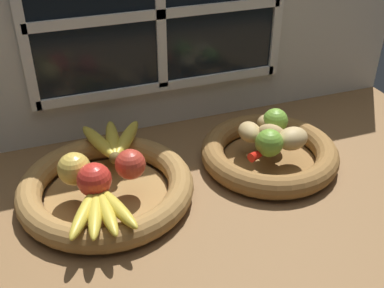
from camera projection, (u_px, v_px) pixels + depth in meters
The scene contains 16 objects.
ground_plane at pixel (200, 188), 108.62cm from camera, with size 140.00×90.00×3.00cm, color brown.
back_wall at pixel (158, 24), 116.59cm from camera, with size 140.00×4.60×55.00cm.
fruit_bowl_left at pixel (106, 188), 101.93cm from camera, with size 37.94×37.94×5.50cm.
fruit_bowl_right at pixel (269, 153), 113.34cm from camera, with size 32.91×32.91×5.50cm.
apple_red_right at pixel (130, 163), 98.93cm from camera, with size 6.51×6.51×6.51cm, color #B73828.
apple_red_front at pixel (94, 180), 93.63cm from camera, with size 6.99×6.99×6.99cm, color red.
apple_golden_left at pixel (74, 169), 96.88cm from camera, with size 6.91×6.91×6.91cm, color gold.
banana_bunch_front at pixel (100, 210), 89.27cm from camera, with size 14.14×16.56×2.68cm.
banana_bunch_back at pixel (113, 141), 109.85cm from camera, with size 15.57×17.82×3.03cm.
potato_large at pixel (271, 134), 110.47cm from camera, with size 6.91×4.47×4.89cm, color #A38451.
potato_oblong at pixel (250, 132), 111.95cm from camera, with size 6.91×5.28×4.31cm, color tan.
potato_small at pixel (292, 139), 108.60cm from camera, with size 7.76×5.97×5.16cm, color tan.
potato_back at pixel (270, 124), 115.14cm from camera, with size 6.49×4.90×4.40cm, color tan.
lime_near at pixel (269, 143), 105.81cm from camera, with size 6.38×6.38×6.38cm, color #6B9E33.
lime_far at pixel (275, 121), 114.54cm from camera, with size 6.17×6.17×6.17cm, color #6B9E33.
chili_pepper at pixel (268, 149), 107.65cm from camera, with size 2.17×2.17×11.42cm, color red.
Camera 1 is at (-31.34, -80.63, 64.97)cm, focal length 44.23 mm.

